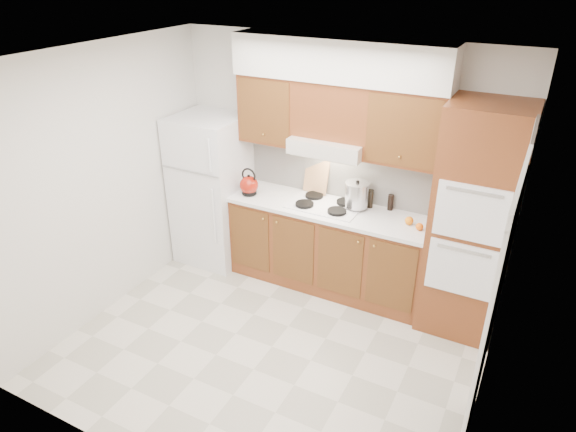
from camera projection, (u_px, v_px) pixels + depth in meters
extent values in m
plane|color=beige|center=(272.00, 347.00, 4.78)|extent=(3.60, 3.60, 0.00)
plane|color=white|center=(267.00, 60.00, 3.60)|extent=(3.60, 3.60, 0.00)
cube|color=silver|center=(340.00, 164.00, 5.38)|extent=(3.60, 0.02, 2.60)
cube|color=silver|center=(107.00, 183.00, 4.93)|extent=(0.02, 3.00, 2.60)
cube|color=silver|center=(503.00, 281.00, 3.45)|extent=(0.02, 3.00, 2.60)
cube|color=white|center=(212.00, 190.00, 5.87)|extent=(0.75, 0.72, 1.72)
cube|color=brown|center=(328.00, 248.00, 5.52)|extent=(2.11, 0.60, 0.90)
cube|color=white|center=(329.00, 209.00, 5.30)|extent=(2.13, 0.62, 0.04)
cube|color=white|center=(341.00, 172.00, 5.39)|extent=(2.11, 0.03, 0.56)
cube|color=brown|center=(473.00, 223.00, 4.62)|extent=(0.70, 0.65, 2.20)
cube|color=brown|center=(272.00, 108.00, 5.29)|extent=(0.63, 0.33, 0.70)
cube|color=brown|center=(408.00, 127.00, 4.71)|extent=(0.73, 0.33, 0.70)
cube|color=silver|center=(330.00, 145.00, 5.09)|extent=(0.75, 0.45, 0.15)
cube|color=brown|center=(334.00, 109.00, 4.98)|extent=(0.75, 0.33, 0.55)
cube|color=silver|center=(340.00, 60.00, 4.73)|extent=(2.13, 0.36, 0.40)
cube|color=white|center=(325.00, 205.00, 5.32)|extent=(0.74, 0.50, 0.01)
cube|color=black|center=(486.00, 340.00, 3.29)|extent=(0.02, 0.90, 2.10)
cylinder|color=#3F3833|center=(534.00, 136.00, 3.51)|extent=(0.02, 0.30, 0.30)
sphere|color=maroon|center=(249.00, 185.00, 5.52)|extent=(0.25, 0.25, 0.20)
cube|color=tan|center=(316.00, 176.00, 5.51)|extent=(0.29, 0.13, 0.37)
cylinder|color=#BDBDC2|center=(357.00, 195.00, 5.19)|extent=(0.31, 0.31, 0.25)
cylinder|color=black|center=(365.00, 199.00, 5.25)|extent=(0.06, 0.06, 0.18)
cylinder|color=black|center=(370.00, 199.00, 5.24)|extent=(0.08, 0.08, 0.19)
cylinder|color=black|center=(391.00, 202.00, 5.20)|extent=(0.06, 0.06, 0.17)
sphere|color=orange|center=(419.00, 227.00, 4.83)|extent=(0.10, 0.10, 0.07)
sphere|color=#FF980D|center=(409.00, 221.00, 4.93)|extent=(0.10, 0.10, 0.08)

